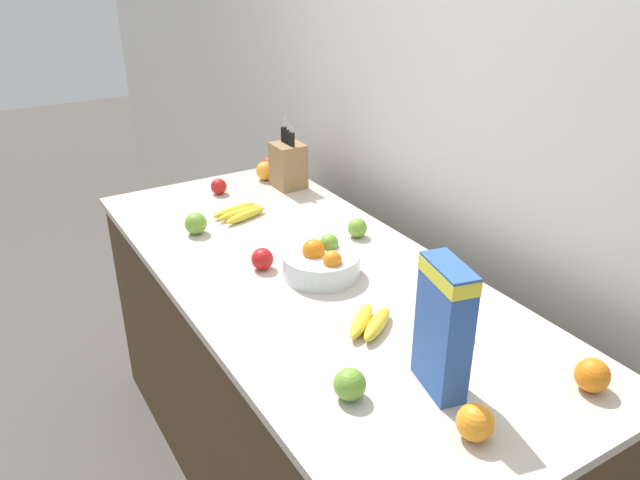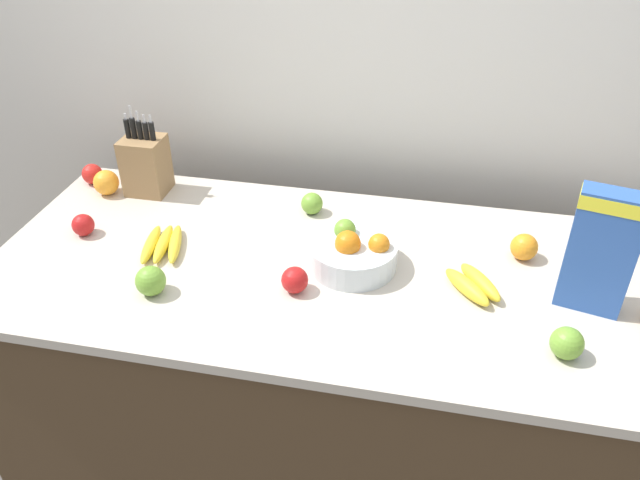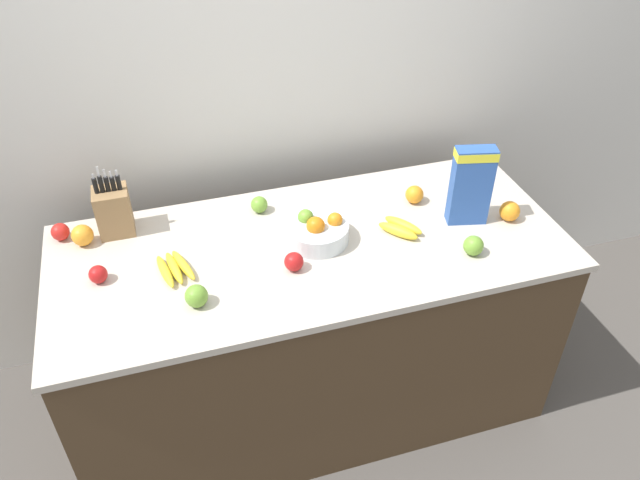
{
  "view_description": "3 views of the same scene",
  "coord_description": "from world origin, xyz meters",
  "px_view_note": "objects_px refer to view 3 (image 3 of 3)",
  "views": [
    {
      "loc": [
        1.55,
        -0.9,
        1.92
      ],
      "look_at": [
        0.02,
        0.03,
        1.05
      ],
      "focal_mm": 35.0,
      "sensor_mm": 36.0,
      "label": 1
    },
    {
      "loc": [
        0.23,
        -1.41,
        1.99
      ],
      "look_at": [
        -0.07,
        0.05,
        0.99
      ],
      "focal_mm": 35.0,
      "sensor_mm": 36.0,
      "label": 2
    },
    {
      "loc": [
        -0.53,
        -1.86,
        2.45
      ],
      "look_at": [
        0.03,
        -0.04,
        0.98
      ],
      "focal_mm": 35.0,
      "sensor_mm": 36.0,
      "label": 3
    }
  ],
  "objects_px": {
    "fruit_bowl": "(317,231)",
    "orange_front_right": "(474,167)",
    "apple_rightmost": "(60,232)",
    "apple_middle": "(294,262)",
    "orange_front_left": "(414,194)",
    "apple_rear": "(473,246)",
    "banana_bunch_right": "(174,268)",
    "apple_front": "(196,296)",
    "cereal_box": "(471,183)",
    "orange_mid_right": "(82,235)",
    "apple_leftmost": "(98,274)",
    "banana_bunch_left": "(401,228)",
    "orange_mid_left": "(510,211)",
    "knife_block": "(114,211)",
    "apple_near_bananas": "(259,205)"
  },
  "relations": [
    {
      "from": "cereal_box",
      "to": "apple_near_bananas",
      "type": "relative_size",
      "value": 4.76
    },
    {
      "from": "banana_bunch_right",
      "to": "orange_front_right",
      "type": "bearing_deg",
      "value": 11.74
    },
    {
      "from": "apple_rightmost",
      "to": "apple_leftmost",
      "type": "bearing_deg",
      "value": -65.93
    },
    {
      "from": "banana_bunch_right",
      "to": "orange_front_left",
      "type": "distance_m",
      "value": 1.05
    },
    {
      "from": "banana_bunch_left",
      "to": "apple_near_bananas",
      "type": "bearing_deg",
      "value": 148.93
    },
    {
      "from": "fruit_bowl",
      "to": "orange_front_right",
      "type": "height_order",
      "value": "fruit_bowl"
    },
    {
      "from": "fruit_bowl",
      "to": "apple_rear",
      "type": "relative_size",
      "value": 3.19
    },
    {
      "from": "banana_bunch_left",
      "to": "orange_mid_left",
      "type": "bearing_deg",
      "value": -5.82
    },
    {
      "from": "cereal_box",
      "to": "orange_mid_left",
      "type": "xyz_separation_m",
      "value": [
        0.17,
        -0.05,
        -0.14
      ]
    },
    {
      "from": "knife_block",
      "to": "orange_front_left",
      "type": "xyz_separation_m",
      "value": [
        1.23,
        -0.15,
        -0.06
      ]
    },
    {
      "from": "knife_block",
      "to": "cereal_box",
      "type": "distance_m",
      "value": 1.42
    },
    {
      "from": "banana_bunch_left",
      "to": "apple_leftmost",
      "type": "relative_size",
      "value": 2.88
    },
    {
      "from": "apple_leftmost",
      "to": "banana_bunch_left",
      "type": "bearing_deg",
      "value": -2.11
    },
    {
      "from": "cereal_box",
      "to": "orange_front_left",
      "type": "xyz_separation_m",
      "value": [
        -0.15,
        0.19,
        -0.14
      ]
    },
    {
      "from": "fruit_bowl",
      "to": "apple_rear",
      "type": "distance_m",
      "value": 0.61
    },
    {
      "from": "apple_leftmost",
      "to": "orange_mid_right",
      "type": "distance_m",
      "value": 0.25
    },
    {
      "from": "apple_middle",
      "to": "orange_mid_right",
      "type": "distance_m",
      "value": 0.85
    },
    {
      "from": "apple_rightmost",
      "to": "orange_mid_left",
      "type": "bearing_deg",
      "value": -12.7
    },
    {
      "from": "apple_rear",
      "to": "banana_bunch_left",
      "type": "bearing_deg",
      "value": 135.69
    },
    {
      "from": "apple_rightmost",
      "to": "apple_middle",
      "type": "xyz_separation_m",
      "value": [
        0.84,
        -0.45,
        0.0
      ]
    },
    {
      "from": "fruit_bowl",
      "to": "banana_bunch_right",
      "type": "bearing_deg",
      "value": -177.08
    },
    {
      "from": "apple_rightmost",
      "to": "orange_front_right",
      "type": "height_order",
      "value": "orange_front_right"
    },
    {
      "from": "knife_block",
      "to": "cereal_box",
      "type": "bearing_deg",
      "value": -13.8
    },
    {
      "from": "apple_rightmost",
      "to": "orange_mid_left",
      "type": "relative_size",
      "value": 0.84
    },
    {
      "from": "apple_rightmost",
      "to": "apple_near_bananas",
      "type": "xyz_separation_m",
      "value": [
        0.79,
        -0.04,
        -0.0
      ]
    },
    {
      "from": "fruit_bowl",
      "to": "apple_rightmost",
      "type": "bearing_deg",
      "value": 162.62
    },
    {
      "from": "apple_leftmost",
      "to": "apple_middle",
      "type": "xyz_separation_m",
      "value": [
        0.7,
        -0.14,
        0.0
      ]
    },
    {
      "from": "banana_bunch_right",
      "to": "banana_bunch_left",
      "type": "bearing_deg",
      "value": -1.22
    },
    {
      "from": "orange_front_left",
      "to": "apple_rear",
      "type": "bearing_deg",
      "value": -79.51
    },
    {
      "from": "apple_middle",
      "to": "fruit_bowl",
      "type": "bearing_deg",
      "value": 47.38
    },
    {
      "from": "cereal_box",
      "to": "orange_front_right",
      "type": "bearing_deg",
      "value": 70.14
    },
    {
      "from": "apple_near_bananas",
      "to": "orange_mid_left",
      "type": "bearing_deg",
      "value": -20.05
    },
    {
      "from": "apple_rear",
      "to": "orange_mid_right",
      "type": "xyz_separation_m",
      "value": [
        -1.43,
        0.5,
        0.0
      ]
    },
    {
      "from": "apple_rear",
      "to": "orange_front_right",
      "type": "height_order",
      "value": "orange_front_right"
    },
    {
      "from": "cereal_box",
      "to": "apple_leftmost",
      "type": "bearing_deg",
      "value": -168.59
    },
    {
      "from": "banana_bunch_left",
      "to": "orange_front_right",
      "type": "xyz_separation_m",
      "value": [
        0.49,
        0.31,
        0.02
      ]
    },
    {
      "from": "orange_front_right",
      "to": "orange_mid_left",
      "type": "height_order",
      "value": "same"
    },
    {
      "from": "orange_front_left",
      "to": "banana_bunch_left",
      "type": "bearing_deg",
      "value": -127.05
    },
    {
      "from": "apple_front",
      "to": "orange_mid_left",
      "type": "height_order",
      "value": "orange_mid_left"
    },
    {
      "from": "banana_bunch_left",
      "to": "apple_middle",
      "type": "bearing_deg",
      "value": -168.31
    },
    {
      "from": "orange_mid_left",
      "to": "apple_near_bananas",
      "type": "bearing_deg",
      "value": 159.95
    },
    {
      "from": "knife_block",
      "to": "apple_rightmost",
      "type": "distance_m",
      "value": 0.23
    },
    {
      "from": "orange_mid_right",
      "to": "apple_middle",
      "type": "bearing_deg",
      "value": -27.4
    },
    {
      "from": "knife_block",
      "to": "orange_front_right",
      "type": "relative_size",
      "value": 3.68
    },
    {
      "from": "knife_block",
      "to": "apple_rear",
      "type": "distance_m",
      "value": 1.41
    },
    {
      "from": "cereal_box",
      "to": "fruit_bowl",
      "type": "xyz_separation_m",
      "value": [
        -0.63,
        0.05,
        -0.14
      ]
    },
    {
      "from": "banana_bunch_right",
      "to": "orange_front_right",
      "type": "height_order",
      "value": "orange_front_right"
    },
    {
      "from": "orange_mid_left",
      "to": "apple_front",
      "type": "bearing_deg",
      "value": -174.0
    },
    {
      "from": "banana_bunch_right",
      "to": "apple_front",
      "type": "bearing_deg",
      "value": -74.47
    },
    {
      "from": "orange_front_right",
      "to": "apple_rear",
      "type": "bearing_deg",
      "value": -118.22
    }
  ]
}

